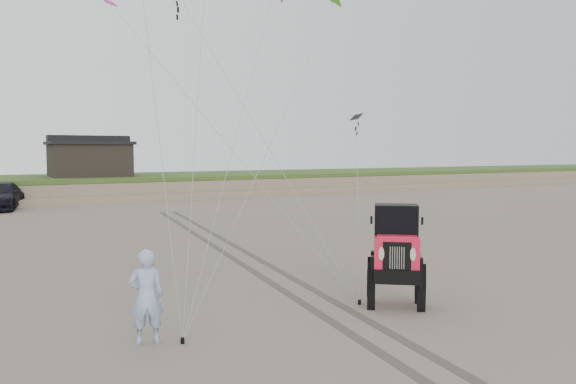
% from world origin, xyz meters
% --- Properties ---
extents(ground, '(160.00, 160.00, 0.00)m').
position_xyz_m(ground, '(0.00, 0.00, 0.00)').
color(ground, '#6B6054').
rests_on(ground, ground).
extents(dune_ridge, '(160.00, 14.25, 1.73)m').
position_xyz_m(dune_ridge, '(0.00, 37.50, 0.82)').
color(dune_ridge, '#7A6B54').
rests_on(dune_ridge, ground).
extents(cabin, '(6.40, 5.40, 3.35)m').
position_xyz_m(cabin, '(2.00, 37.00, 3.24)').
color(cabin, black).
rests_on(cabin, dune_ridge).
extents(jeep, '(5.09, 5.63, 1.99)m').
position_xyz_m(jeep, '(2.36, -0.75, 0.99)').
color(jeep, '#F01C3F').
rests_on(jeep, ground).
extents(man, '(0.77, 0.59, 1.88)m').
position_xyz_m(man, '(-3.61, -0.36, 0.94)').
color(man, '#8396CB').
rests_on(man, ground).
extents(stake_main, '(0.08, 0.08, 0.12)m').
position_xyz_m(stake_main, '(-3.01, -0.71, 0.06)').
color(stake_main, black).
rests_on(stake_main, ground).
extents(stake_aux, '(0.08, 0.08, 0.12)m').
position_xyz_m(stake_aux, '(1.73, -0.15, 0.06)').
color(stake_aux, black).
rests_on(stake_aux, ground).
extents(tire_tracks, '(5.22, 29.74, 0.01)m').
position_xyz_m(tire_tracks, '(2.00, 8.00, 0.00)').
color(tire_tracks, '#4C443D').
rests_on(tire_tracks, ground).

